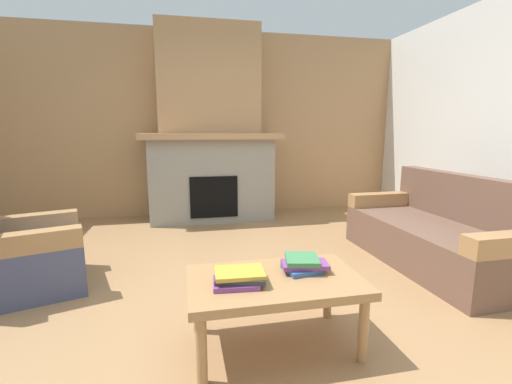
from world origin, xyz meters
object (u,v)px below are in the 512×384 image
at_px(fireplace, 210,138).
at_px(couch, 438,235).
at_px(coffee_table, 275,286).
at_px(armchair, 22,255).

bearing_deg(fireplace, couch, -48.92).
relative_size(couch, coffee_table, 1.82).
bearing_deg(armchair, fireplace, 50.91).
height_order(armchair, coffee_table, armchair).
distance_m(fireplace, armchair, 2.79).
bearing_deg(fireplace, coffee_table, -88.18).
xyz_separation_m(fireplace, armchair, (-1.67, -2.06, -0.87)).
bearing_deg(couch, coffee_table, -153.34).
xyz_separation_m(couch, armchair, (-3.63, 0.19, 0.01)).
xyz_separation_m(couch, coffee_table, (-1.86, -0.93, 0.09)).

